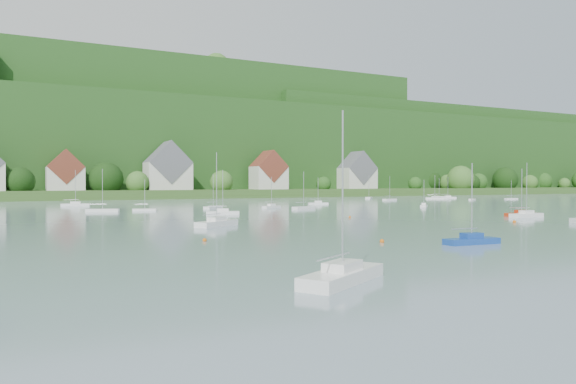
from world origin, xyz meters
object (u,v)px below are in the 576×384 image
Objects in this scene: near_sailboat_5 at (522,214)px; near_sailboat_6 at (217,222)px; near_sailboat_1 at (472,240)px; near_sailboat_0 at (342,274)px; near_sailboat_3 at (526,215)px.

near_sailboat_6 reaches higher than near_sailboat_5.
near_sailboat_6 is at bearing 118.28° from near_sailboat_1.
near_sailboat_1 is at bearing -4.10° from near_sailboat_0.
near_sailboat_3 is 51.37m from near_sailboat_6.
near_sailboat_5 reaches higher than near_sailboat_1.
near_sailboat_5 is at bearing 50.23° from near_sailboat_3.
near_sailboat_3 is 1.11× the size of near_sailboat_5.
near_sailboat_0 reaches higher than near_sailboat_5.
near_sailboat_1 is at bearing -138.42° from near_sailboat_5.
near_sailboat_0 is 68.01m from near_sailboat_3.
near_sailboat_0 is 41.83m from near_sailboat_6.
near_sailboat_0 is 23.77m from near_sailboat_1.
near_sailboat_5 is (59.60, 37.72, -0.05)m from near_sailboat_0.
near_sailboat_6 is at bearing 48.72° from near_sailboat_0.
near_sailboat_0 is at bearing -135.02° from near_sailboat_6.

